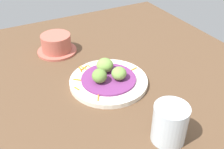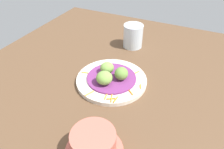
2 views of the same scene
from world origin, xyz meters
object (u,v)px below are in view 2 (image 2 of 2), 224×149
(guac_scoop_left, at_px, (107,68))
(terracotta_bowl, at_px, (94,145))
(guac_scoop_center, at_px, (104,78))
(guac_scoop_right, at_px, (121,74))
(water_glass, at_px, (133,36))
(main_plate, at_px, (111,81))

(guac_scoop_left, height_order, terracotta_bowl, terracotta_bowl)
(guac_scoop_center, bearing_deg, guac_scoop_left, -71.95)
(guac_scoop_center, height_order, guac_scoop_right, same)
(water_glass, bearing_deg, guac_scoop_left, 89.58)
(guac_scoop_left, relative_size, guac_scoop_center, 0.90)
(terracotta_bowl, height_order, water_glass, water_glass)
(terracotta_bowl, bearing_deg, main_plate, -73.05)
(guac_scoop_right, distance_m, terracotta_bowl, 0.27)
(main_plate, bearing_deg, guac_scoop_right, -161.95)
(guac_scoop_right, bearing_deg, terracotta_bowl, 99.64)
(guac_scoop_left, relative_size, terracotta_bowl, 0.34)
(terracotta_bowl, bearing_deg, guac_scoop_center, -69.04)
(main_plate, xyz_separation_m, guac_scoop_center, (0.01, 0.03, 0.03))
(guac_scoop_center, xyz_separation_m, water_glass, (0.02, -0.29, 0.01))
(guac_scoop_left, height_order, guac_scoop_center, guac_scoop_center)
(main_plate, bearing_deg, guac_scoop_left, -41.95)
(guac_scoop_center, bearing_deg, water_glass, -86.82)
(terracotta_bowl, bearing_deg, guac_scoop_left, -69.62)
(water_glass, bearing_deg, main_plate, 95.11)
(main_plate, height_order, water_glass, water_glass)
(guac_scoop_center, xyz_separation_m, guac_scoop_right, (-0.04, -0.04, -0.00))
(main_plate, distance_m, guac_scoop_left, 0.05)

